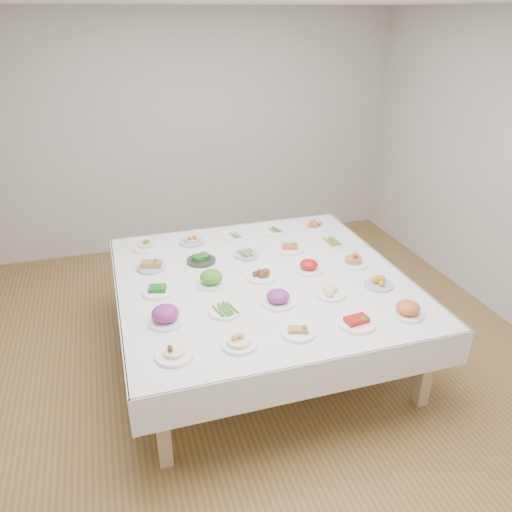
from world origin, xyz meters
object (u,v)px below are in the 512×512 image
object	(u,v)px
display_table	(261,284)
dish_12	(261,273)
dish_24	(315,224)
dish_0	(174,350)

from	to	relation	value
display_table	dish_12	xyz separation A→B (m)	(-0.00, -0.01, 0.11)
dish_12	dish_24	world-z (taller)	dish_24
dish_12	dish_0	bearing A→B (deg)	-135.57
dish_0	dish_24	xyz separation A→B (m)	(1.69, 1.68, 0.00)
dish_24	dish_0	bearing A→B (deg)	-135.21
dish_12	dish_24	bearing A→B (deg)	45.15
dish_0	dish_24	size ratio (longest dim) A/B	0.96
dish_0	dish_12	world-z (taller)	dish_0
dish_12	dish_24	distance (m)	1.20
display_table	dish_0	size ratio (longest dim) A/B	9.58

